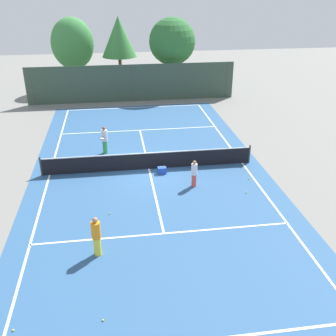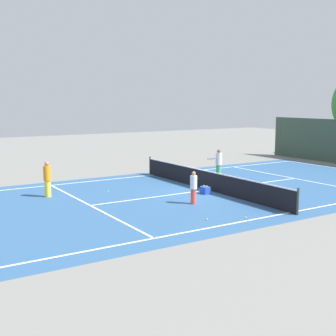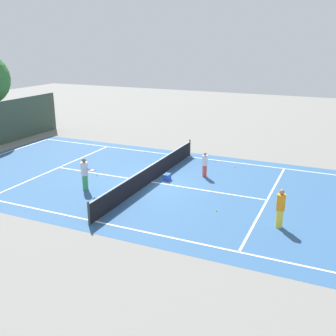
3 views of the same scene
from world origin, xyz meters
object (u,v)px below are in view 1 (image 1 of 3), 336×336
at_px(tennis_ball_1, 249,179).
at_px(tennis_ball_3, 109,213).
at_px(player_0, 105,140).
at_px(player_1, 194,173).
at_px(tennis_ball_4, 138,146).
at_px(tennis_ball_2, 103,320).
at_px(tennis_ball_5, 13,330).
at_px(ball_crate, 162,170).
at_px(player_2, 96,236).
at_px(tennis_ball_0, 246,193).

distance_m(tennis_ball_1, tennis_ball_3, 7.85).
bearing_deg(player_0, player_1, -47.88).
bearing_deg(tennis_ball_4, tennis_ball_2, -98.79).
bearing_deg(tennis_ball_5, tennis_ball_4, 70.89).
distance_m(tennis_ball_2, tennis_ball_3, 6.31).
distance_m(player_0, player_1, 6.80).
relative_size(player_1, ball_crate, 3.08).
bearing_deg(tennis_ball_4, player_2, -102.56).
relative_size(player_0, tennis_ball_3, 26.08).
relative_size(player_0, ball_crate, 3.64).
bearing_deg(ball_crate, tennis_ball_1, -17.52).
xyz_separation_m(player_0, tennis_ball_2, (-0.09, -13.46, -0.85)).
xyz_separation_m(tennis_ball_1, tennis_ball_5, (-10.46, -8.72, 0.00)).
xyz_separation_m(player_1, tennis_ball_4, (-2.46, 5.77, -0.71)).
xyz_separation_m(player_0, ball_crate, (3.11, -3.31, -0.71)).
distance_m(player_1, player_2, 6.98).
bearing_deg(tennis_ball_1, player_2, -146.26).
height_order(player_0, tennis_ball_5, player_0).
bearing_deg(tennis_ball_5, tennis_ball_0, 36.53).
xyz_separation_m(tennis_ball_0, tennis_ball_1, (0.61, 1.43, 0.00)).
distance_m(player_1, tennis_ball_2, 9.64).
xyz_separation_m(ball_crate, tennis_ball_2, (-3.20, -10.15, -0.15)).
bearing_deg(tennis_ball_2, ball_crate, 72.49).
distance_m(player_2, tennis_ball_2, 3.51).
bearing_deg(player_0, tennis_ball_3, -88.61).
bearing_deg(player_1, tennis_ball_3, -154.29).
height_order(player_0, player_2, player_0).
distance_m(ball_crate, tennis_ball_0, 4.85).
bearing_deg(tennis_ball_1, ball_crate, 162.48).
height_order(tennis_ball_4, tennis_ball_5, same).
bearing_deg(tennis_ball_0, ball_crate, 143.88).
xyz_separation_m(tennis_ball_1, tennis_ball_3, (-7.47, -2.41, 0.00)).
relative_size(tennis_ball_1, tennis_ball_3, 1.00).
bearing_deg(tennis_ball_4, tennis_ball_3, -103.74).
xyz_separation_m(ball_crate, tennis_ball_4, (-1.01, 4.04, -0.15)).
bearing_deg(player_0, tennis_ball_5, -101.81).
height_order(tennis_ball_3, tennis_ball_4, same).
height_order(tennis_ball_0, tennis_ball_2, same).
height_order(player_0, tennis_ball_2, player_0).
xyz_separation_m(player_2, tennis_ball_5, (-2.52, -3.41, -0.84)).
height_order(tennis_ball_2, tennis_ball_5, same).
height_order(player_0, tennis_ball_1, player_0).
bearing_deg(tennis_ball_5, tennis_ball_2, 0.16).
bearing_deg(tennis_ball_4, player_0, -160.85).
bearing_deg(tennis_ball_2, player_2, 93.50).
bearing_deg(tennis_ball_4, ball_crate, -75.99).
distance_m(player_0, tennis_ball_1, 9.04).
xyz_separation_m(player_1, player_2, (-4.86, -5.01, 0.12)).
distance_m(tennis_ball_1, tennis_ball_4, 7.79).
bearing_deg(tennis_ball_0, player_1, 155.42).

